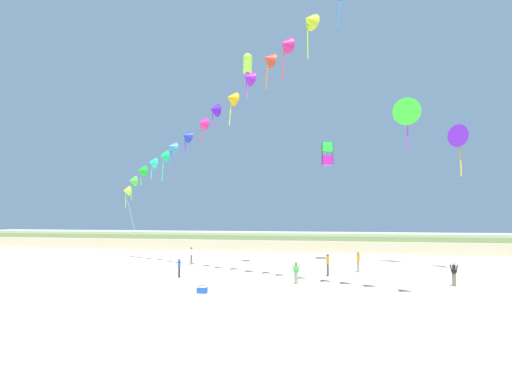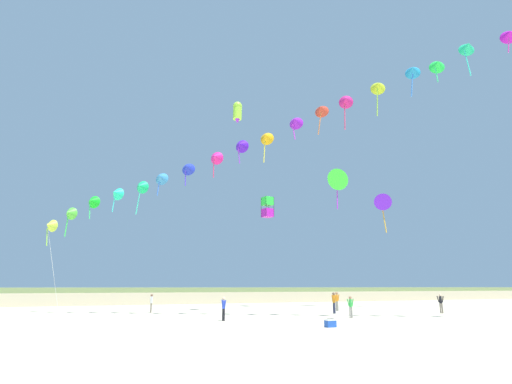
{
  "view_description": "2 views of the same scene",
  "coord_description": "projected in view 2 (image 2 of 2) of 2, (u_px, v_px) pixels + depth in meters",
  "views": [
    {
      "loc": [
        7.65,
        -21.77,
        4.61
      ],
      "look_at": [
        -0.07,
        9.46,
        6.36
      ],
      "focal_mm": 32.0,
      "sensor_mm": 36.0,
      "label": 1
    },
    {
      "loc": [
        -14.87,
        -15.59,
        2.2
      ],
      "look_at": [
        -3.1,
        13.06,
        9.56
      ],
      "focal_mm": 28.0,
      "sensor_mm": 36.0,
      "label": 2
    }
  ],
  "objects": [
    {
      "name": "kite_banner_string",
      "position": [
        253.0,
        139.0,
        32.06
      ],
      "size": [
        31.45,
        24.58,
        20.49
      ],
      "color": "#C2E63C"
    },
    {
      "name": "person_far_center",
      "position": [
        334.0,
        301.0,
        33.71
      ],
      "size": [
        0.24,
        0.6,
        1.73
      ],
      "color": "#282D4C",
      "rests_on": "ground"
    },
    {
      "name": "large_kite_high_solo",
      "position": [
        267.0,
        207.0,
        46.07
      ],
      "size": [
        1.27,
        1.27,
        2.33
      ],
      "color": "#BF1DB4"
    },
    {
      "name": "large_kite_outer_drift",
      "position": [
        383.0,
        203.0,
        45.25
      ],
      "size": [
        1.9,
        1.75,
        4.45
      ],
      "color": "#7323D8"
    },
    {
      "name": "large_kite_mid_trail",
      "position": [
        336.0,
        180.0,
        47.25
      ],
      "size": [
        2.72,
        1.35,
        4.81
      ],
      "color": "#3CEB31"
    },
    {
      "name": "ground_plane",
      "position": [
        420.0,
        334.0,
        19.02
      ],
      "size": [
        240.0,
        240.0,
        0.0
      ],
      "primitive_type": "plane",
      "color": "beige"
    },
    {
      "name": "person_far_right",
      "position": [
        224.0,
        307.0,
        26.47
      ],
      "size": [
        0.21,
        0.54,
        1.53
      ],
      "color": "black",
      "rests_on": "ground"
    },
    {
      "name": "person_mid_center",
      "position": [
        151.0,
        302.0,
        34.71
      ],
      "size": [
        0.21,
        0.55,
        1.57
      ],
      "color": "#726656",
      "rests_on": "ground"
    },
    {
      "name": "large_kite_low_lead",
      "position": [
        237.0,
        112.0,
        38.46
      ],
      "size": [
        1.23,
        1.24,
        2.2
      ],
      "color": "#A0ED37"
    },
    {
      "name": "dune_ridge",
      "position": [
        198.0,
        295.0,
        57.7
      ],
      "size": [
        120.0,
        11.43,
        2.09
      ],
      "color": "beige",
      "rests_on": "ground"
    },
    {
      "name": "beach_cooler",
      "position": [
        330.0,
        323.0,
        22.22
      ],
      "size": [
        0.58,
        0.41,
        0.46
      ],
      "color": "blue",
      "rests_on": "ground"
    },
    {
      "name": "person_far_left",
      "position": [
        337.0,
        300.0,
        37.2
      ],
      "size": [
        0.34,
        0.58,
        1.72
      ],
      "color": "gray",
      "rests_on": "ground"
    },
    {
      "name": "person_near_right",
      "position": [
        351.0,
        305.0,
        28.7
      ],
      "size": [
        0.54,
        0.21,
        1.53
      ],
      "color": "gray",
      "rests_on": "ground"
    },
    {
      "name": "person_near_left",
      "position": [
        441.0,
        302.0,
        33.99
      ],
      "size": [
        0.52,
        0.38,
        1.62
      ],
      "color": "#726656",
      "rests_on": "ground"
    }
  ]
}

